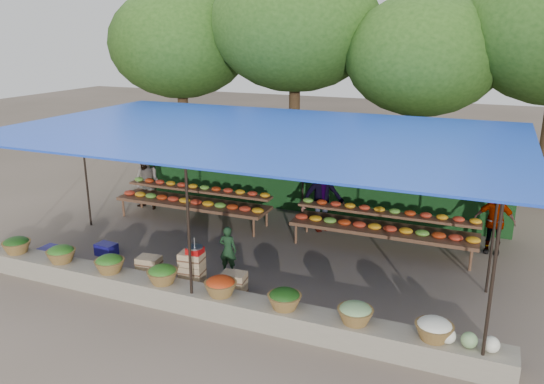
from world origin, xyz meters
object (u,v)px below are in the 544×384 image
at_px(weighing_scale, 195,250).
at_px(blue_crate_front, 53,255).
at_px(crate_counter, 191,274).
at_px(blue_crate_back, 106,249).
at_px(vendor_seated, 228,250).

xyz_separation_m(weighing_scale, blue_crate_front, (-3.53, -0.08, -0.68)).
distance_m(crate_counter, blue_crate_back, 2.73).
bearing_deg(blue_crate_back, weighing_scale, -10.48).
height_order(crate_counter, blue_crate_back, crate_counter).
xyz_separation_m(weighing_scale, vendor_seated, (0.22, 0.92, -0.33)).
relative_size(weighing_scale, blue_crate_front, 0.58).
height_order(crate_counter, weighing_scale, weighing_scale).
bearing_deg(blue_crate_front, blue_crate_back, 46.25).
bearing_deg(blue_crate_front, weighing_scale, 3.21).
bearing_deg(crate_counter, weighing_scale, 0.00).
bearing_deg(blue_crate_back, blue_crate_front, -131.94).
distance_m(crate_counter, blue_crate_front, 3.43).
height_order(weighing_scale, vendor_seated, weighing_scale).
relative_size(weighing_scale, vendor_seated, 0.32).
height_order(vendor_seated, blue_crate_front, vendor_seated).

